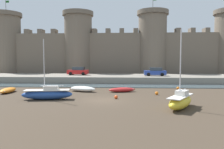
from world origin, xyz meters
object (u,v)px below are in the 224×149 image
car_quay_centre_east (155,72)px  sailboat_foreground_right (181,101)px  rowboat_midflat_left (122,90)px  rowboat_near_channel_left (83,89)px  mooring_buoy_near_channel (157,93)px  rowboat_near_channel_right (8,90)px  car_quay_centre_west (78,71)px  mooring_buoy_off_centre (178,88)px  mooring_buoy_mid_mud (116,97)px  sailboat_foreground_centre (47,94)px

car_quay_centre_east → sailboat_foreground_right: bearing=-92.2°
rowboat_midflat_left → rowboat_near_channel_left: size_ratio=0.95×
sailboat_foreground_right → mooring_buoy_near_channel: (-1.02, 7.42, -0.47)m
sailboat_foreground_right → rowboat_near_channel_left: 14.41m
rowboat_midflat_left → rowboat_near_channel_right: (-15.03, -1.40, 0.01)m
car_quay_centre_west → mooring_buoy_near_channel: bearing=-50.8°
mooring_buoy_off_centre → rowboat_midflat_left: bearing=-160.5°
rowboat_midflat_left → rowboat_near_channel_left: 5.37m
sailboat_foreground_right → car_quay_centre_east: (0.85, 22.31, 1.34)m
mooring_buoy_near_channel → rowboat_near_channel_right: bearing=177.9°
sailboat_foreground_right → mooring_buoy_near_channel: sailboat_foreground_right is taller
rowboat_near_channel_left → car_quay_centre_west: 14.66m
rowboat_near_channel_left → car_quay_centre_east: bearing=47.6°
mooring_buoy_mid_mud → car_quay_centre_west: size_ratio=0.10×
mooring_buoy_off_centre → sailboat_foreground_centre: bearing=-151.6°
rowboat_near_channel_left → car_quay_centre_west: (-3.64, 14.11, 1.63)m
sailboat_foreground_right → rowboat_midflat_left: bearing=119.2°
car_quay_centre_east → car_quay_centre_west: same height
rowboat_near_channel_right → mooring_buoy_near_channel: bearing=-2.1°
car_quay_centre_west → mooring_buoy_off_centre: bearing=-33.6°
mooring_buoy_near_channel → car_quay_centre_east: bearing=82.9°
mooring_buoy_off_centre → mooring_buoy_near_channel: 6.26m
mooring_buoy_near_channel → sailboat_foreground_right: bearing=-82.2°
rowboat_midflat_left → mooring_buoy_off_centre: (8.11, 2.87, -0.11)m
rowboat_near_channel_right → sailboat_foreground_right: 21.93m
rowboat_midflat_left → car_quay_centre_east: bearing=64.2°
sailboat_foreground_centre → mooring_buoy_mid_mud: 7.56m
rowboat_midflat_left → rowboat_near_channel_left: bearing=178.7°
rowboat_midflat_left → car_quay_centre_west: size_ratio=0.91×
car_quay_centre_west → sailboat_foreground_centre: bearing=-87.5°
sailboat_foreground_right → car_quay_centre_west: bearing=121.1°
sailboat_foreground_centre → car_quay_centre_east: bearing=52.6°
mooring_buoy_mid_mud → rowboat_near_channel_left: bearing=132.4°
rowboat_midflat_left → mooring_buoy_near_channel: 4.81m
rowboat_near_channel_right → mooring_buoy_mid_mud: bearing=-14.3°
mooring_buoy_near_channel → car_quay_centre_west: 21.16m
rowboat_near_channel_right → car_quay_centre_west: 16.83m
mooring_buoy_mid_mud → rowboat_near_channel_right: bearing=165.7°
mooring_buoy_near_channel → car_quay_centre_west: car_quay_centre_west is taller
mooring_buoy_near_channel → car_quay_centre_east: car_quay_centre_east is taller
rowboat_midflat_left → mooring_buoy_off_centre: rowboat_midflat_left is taller
sailboat_foreground_right → mooring_buoy_mid_mud: (-5.95, 4.44, -0.48)m
mooring_buoy_off_centre → car_quay_centre_west: bearing=146.4°
mooring_buoy_off_centre → mooring_buoy_near_channel: mooring_buoy_off_centre is taller
rowboat_midflat_left → rowboat_near_channel_right: 15.10m
sailboat_foreground_centre → mooring_buoy_off_centre: size_ratio=15.40×
mooring_buoy_near_channel → car_quay_centre_east: 15.11m
rowboat_near_channel_right → car_quay_centre_east: size_ratio=0.89×
sailboat_foreground_centre → car_quay_centre_east: (14.30, 18.67, 1.39)m
rowboat_near_channel_right → mooring_buoy_off_centre: 23.53m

